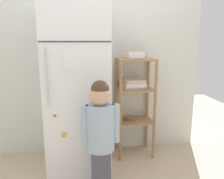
# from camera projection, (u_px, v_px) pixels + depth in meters

# --- Properties ---
(ground_plane) EXTENTS (6.00, 6.00, 0.00)m
(ground_plane) POSITION_uv_depth(u_px,v_px,m) (101.00, 163.00, 2.67)
(ground_plane) COLOR tan
(kitchen_wall_back) EXTENTS (2.61, 0.03, 2.34)m
(kitchen_wall_back) POSITION_uv_depth(u_px,v_px,m) (97.00, 60.00, 2.78)
(kitchen_wall_back) COLOR silver
(kitchen_wall_back) RESTS_ON ground
(refrigerator) EXTENTS (0.66, 0.68, 1.84)m
(refrigerator) POSITION_uv_depth(u_px,v_px,m) (77.00, 86.00, 2.46)
(refrigerator) COLOR white
(refrigerator) RESTS_ON ground
(child_standing) EXTENTS (0.35, 0.26, 1.07)m
(child_standing) POSITION_uv_depth(u_px,v_px,m) (100.00, 127.00, 2.03)
(child_standing) COLOR #514F5D
(child_standing) RESTS_ON ground
(pantry_shelf_unit) EXTENTS (0.44, 0.33, 1.20)m
(pantry_shelf_unit) POSITION_uv_depth(u_px,v_px,m) (135.00, 95.00, 2.74)
(pantry_shelf_unit) COLOR #9E7247
(pantry_shelf_unit) RESTS_ON ground
(fruit_bin) EXTENTS (0.19, 0.18, 0.09)m
(fruit_bin) POSITION_uv_depth(u_px,v_px,m) (136.00, 55.00, 2.65)
(fruit_bin) COLOR white
(fruit_bin) RESTS_ON pantry_shelf_unit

